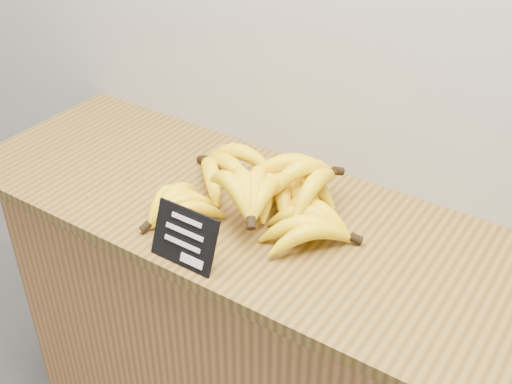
% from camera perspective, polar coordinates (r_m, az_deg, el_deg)
% --- Properties ---
extents(counter, '(1.27, 0.50, 0.90)m').
position_cam_1_polar(counter, '(1.77, 0.93, -14.72)').
color(counter, '#AB7337').
rests_on(counter, ground).
extents(counter_top, '(1.55, 0.54, 0.03)m').
position_cam_1_polar(counter_top, '(1.45, 1.09, -2.52)').
color(counter_top, brown).
rests_on(counter_top, counter).
extents(chalkboard_sign, '(0.15, 0.05, 0.11)m').
position_cam_1_polar(chalkboard_sign, '(1.29, -6.39, -4.03)').
color(chalkboard_sign, black).
rests_on(chalkboard_sign, counter_top).
extents(banana_pile, '(0.51, 0.41, 0.13)m').
position_cam_1_polar(banana_pile, '(1.43, 0.67, 0.09)').
color(banana_pile, yellow).
rests_on(banana_pile, counter_top).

